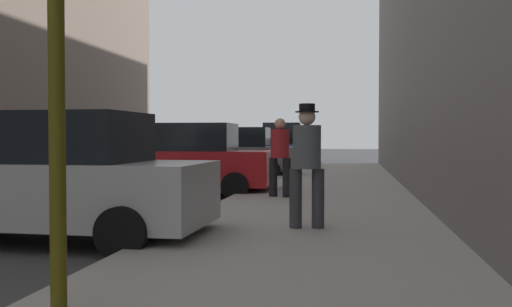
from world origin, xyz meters
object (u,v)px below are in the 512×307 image
object	(u,v)px
parked_red_hatchback	(190,161)
pedestrian_in_red_jacket	(280,153)
parked_blue_sedan	(264,150)
pedestrian_with_beanie	(307,159)
parked_black_suv	(280,144)
parked_silver_sedan	(60,181)
parked_gray_coupe	(237,154)
fire_hydrant	(266,174)

from	to	relation	value
parked_red_hatchback	pedestrian_in_red_jacket	world-z (taller)	pedestrian_in_red_jacket
parked_blue_sedan	pedestrian_in_red_jacket	size ratio (longest dim) A/B	2.48
pedestrian_with_beanie	parked_black_suv	bearing A→B (deg)	97.94
parked_blue_sedan	parked_black_suv	xyz separation A→B (m)	(-0.00, 5.95, 0.18)
parked_blue_sedan	pedestrian_in_red_jacket	world-z (taller)	pedestrian_in_red_jacket
parked_silver_sedan	parked_red_hatchback	distance (m)	6.45
parked_red_hatchback	pedestrian_in_red_jacket	xyz separation A→B (m)	(2.45, -1.46, 0.26)
parked_red_hatchback	parked_gray_coupe	bearing A→B (deg)	90.00
pedestrian_with_beanie	fire_hydrant	bearing A→B (deg)	103.44
pedestrian_in_red_jacket	parked_black_suv	bearing A→B (deg)	97.03
fire_hydrant	pedestrian_with_beanie	bearing A→B (deg)	-76.56
parked_red_hatchback	fire_hydrant	size ratio (longest dim) A/B	6.01
fire_hydrant	pedestrian_with_beanie	distance (m)	6.68
pedestrian_in_red_jacket	pedestrian_with_beanie	world-z (taller)	pedestrian_with_beanie
parked_gray_coupe	pedestrian_in_red_jacket	xyz separation A→B (m)	(2.45, -7.55, 0.26)
parked_silver_sedan	parked_red_hatchback	world-z (taller)	same
parked_blue_sedan	pedestrian_in_red_jacket	bearing A→B (deg)	-80.01
parked_red_hatchback	fire_hydrant	world-z (taller)	parked_red_hatchback
parked_silver_sedan	parked_gray_coupe	world-z (taller)	same
parked_gray_coupe	pedestrian_with_beanie	distance (m)	12.18
parked_silver_sedan	parked_blue_sedan	xyz separation A→B (m)	(-0.00, 18.90, 0.00)
fire_hydrant	pedestrian_with_beanie	world-z (taller)	pedestrian_with_beanie
parked_blue_sedan	pedestrian_with_beanie	size ratio (longest dim) A/B	2.39
parked_silver_sedan	parked_black_suv	size ratio (longest dim) A/B	0.91
parked_red_hatchback	parked_blue_sedan	distance (m)	12.45
parked_red_hatchback	pedestrian_with_beanie	xyz separation A→B (m)	(3.35, -5.61, 0.29)
parked_blue_sedan	pedestrian_with_beanie	world-z (taller)	pedestrian_with_beanie
parked_gray_coupe	pedestrian_in_red_jacket	world-z (taller)	pedestrian_in_red_jacket
pedestrian_in_red_jacket	parked_gray_coupe	bearing A→B (deg)	107.98
parked_black_suv	fire_hydrant	distance (m)	17.65
parked_black_suv	parked_blue_sedan	bearing A→B (deg)	-90.00
parked_red_hatchback	pedestrian_in_red_jacket	size ratio (longest dim) A/B	2.48
parked_red_hatchback	fire_hydrant	bearing A→B (deg)	25.20
parked_silver_sedan	parked_red_hatchback	size ratio (longest dim) A/B	1.00
parked_gray_coupe	parked_blue_sedan	bearing A→B (deg)	90.00
parked_black_suv	fire_hydrant	size ratio (longest dim) A/B	6.61
parked_red_hatchback	parked_black_suv	bearing A→B (deg)	90.00
parked_blue_sedan	pedestrian_with_beanie	bearing A→B (deg)	-79.50
parked_black_suv	pedestrian_in_red_jacket	bearing A→B (deg)	-82.97
parked_gray_coupe	parked_blue_sedan	size ratio (longest dim) A/B	1.00
parked_blue_sedan	fire_hydrant	distance (m)	11.75
parked_red_hatchback	parked_blue_sedan	bearing A→B (deg)	90.00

